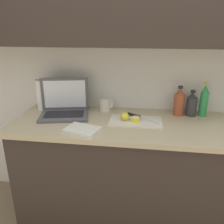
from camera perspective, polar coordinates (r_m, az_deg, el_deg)
ground_plane at (r=2.24m, az=9.94°, el=-24.35°), size 12.00×12.00×0.00m
wall_back at (r=1.85m, az=12.82°, el=19.57°), size 5.20×0.38×2.60m
counter_unit at (r=1.96m, az=11.44°, el=-14.67°), size 2.18×0.64×0.89m
laptop at (r=1.91m, az=-11.34°, el=1.30°), size 0.42×0.34×0.28m
cutting_board at (r=1.76m, az=5.67°, el=-2.18°), size 0.38×0.23×0.01m
knife at (r=1.81m, az=6.26°, el=-1.12°), size 0.26×0.18×0.02m
lemon_half_cut at (r=1.74m, az=5.65°, el=-1.71°), size 0.06×0.06×0.03m
lemon_whole_beside at (r=1.74m, az=3.12°, el=-1.09°), size 0.06×0.06×0.06m
bottle_green_soda at (r=1.95m, az=21.25°, el=2.50°), size 0.06×0.06×0.27m
bottle_oil_tall at (r=1.94m, az=18.60°, el=1.78°), size 0.08×0.08×0.20m
bottle_water_clear at (r=1.92m, az=15.85°, el=2.33°), size 0.08×0.08×0.23m
measuring_cup at (r=1.96m, az=-1.65°, el=1.74°), size 0.11×0.09×0.10m
paper_towel_roll at (r=2.06m, az=-15.98°, el=4.09°), size 0.13×0.13×0.25m
dish_towel at (r=1.60m, az=-7.18°, el=-4.28°), size 0.25×0.21×0.02m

